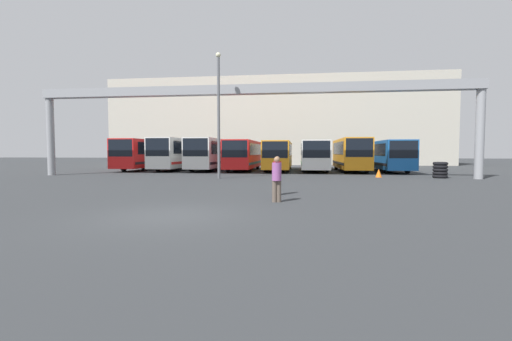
% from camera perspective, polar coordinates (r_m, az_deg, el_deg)
% --- Properties ---
extents(ground_plane, '(200.00, 200.00, 0.00)m').
position_cam_1_polar(ground_plane, '(10.79, -14.46, -7.35)').
color(ground_plane, '#2D3033').
extents(building_backdrop, '(52.12, 12.00, 13.37)m').
position_cam_1_polar(building_backdrop, '(57.28, 3.29, 7.85)').
color(building_backdrop, '#B7B2A3').
rests_on(building_backdrop, ground).
extents(overhead_gantry, '(34.02, 0.80, 7.08)m').
position_cam_1_polar(overhead_gantry, '(26.89, -1.31, 11.88)').
color(overhead_gantry, gray).
rests_on(overhead_gantry, ground).
extents(bus_slot_0, '(2.61, 12.06, 3.22)m').
position_cam_1_polar(bus_slot_0, '(39.64, -17.48, 2.84)').
color(bus_slot_0, red).
rests_on(bus_slot_0, ground).
extents(bus_slot_1, '(2.47, 11.82, 3.32)m').
position_cam_1_polar(bus_slot_1, '(38.17, -12.62, 2.99)').
color(bus_slot_1, silver).
rests_on(bus_slot_1, ground).
extents(bus_slot_2, '(2.57, 11.03, 3.29)m').
position_cam_1_polar(bus_slot_2, '(36.72, -7.53, 3.00)').
color(bus_slot_2, silver).
rests_on(bus_slot_2, ground).
extents(bus_slot_3, '(2.55, 10.41, 3.08)m').
position_cam_1_polar(bus_slot_3, '(35.66, -2.04, 2.84)').
color(bus_slot_3, red).
rests_on(bus_slot_3, ground).
extents(bus_slot_4, '(2.50, 11.42, 2.98)m').
position_cam_1_polar(bus_slot_4, '(35.77, 3.81, 2.74)').
color(bus_slot_4, orange).
rests_on(bus_slot_4, ground).
extents(bus_slot_5, '(2.58, 11.83, 3.02)m').
position_cam_1_polar(bus_slot_5, '(35.93, 9.58, 2.75)').
color(bus_slot_5, silver).
rests_on(bus_slot_5, ground).
extents(bus_slot_6, '(2.49, 10.41, 3.21)m').
position_cam_1_polar(bus_slot_6, '(35.56, 15.45, 2.85)').
color(bus_slot_6, orange).
rests_on(bus_slot_6, ground).
extents(bus_slot_7, '(2.53, 11.49, 3.00)m').
position_cam_1_polar(bus_slot_7, '(36.77, 20.89, 2.57)').
color(bus_slot_7, '#1959A5').
rests_on(bus_slot_7, ground).
extents(pedestrian_near_right, '(0.36, 0.36, 1.75)m').
position_cam_1_polar(pedestrian_near_right, '(13.22, 3.47, -1.28)').
color(pedestrian_near_right, brown).
rests_on(pedestrian_near_right, ground).
extents(pedestrian_near_left, '(0.36, 0.36, 1.75)m').
position_cam_1_polar(pedestrian_near_left, '(15.41, 3.56, -0.66)').
color(pedestrian_near_left, navy).
rests_on(pedestrian_near_left, ground).
extents(traffic_cone, '(0.48, 0.48, 0.65)m').
position_cam_1_polar(traffic_cone, '(27.86, 19.77, -0.40)').
color(traffic_cone, orange).
rests_on(traffic_cone, ground).
extents(tire_stack, '(1.04, 1.04, 1.20)m').
position_cam_1_polar(tire_stack, '(28.94, 28.35, 0.08)').
color(tire_stack, black).
rests_on(tire_stack, ground).
extents(lamp_post, '(0.36, 0.36, 9.06)m').
position_cam_1_polar(lamp_post, '(25.20, -6.25, 9.82)').
color(lamp_post, '#595B60').
rests_on(lamp_post, ground).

